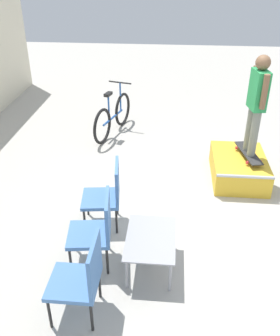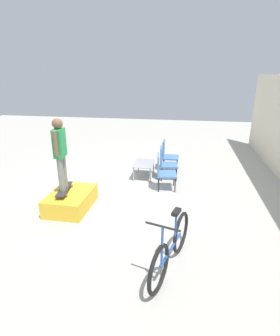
% 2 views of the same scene
% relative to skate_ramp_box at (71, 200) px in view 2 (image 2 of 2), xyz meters
% --- Properties ---
extents(ground_plane, '(24.00, 24.00, 0.00)m').
position_rel_skate_ramp_box_xyz_m(ground_plane, '(-1.07, 0.60, -0.20)').
color(ground_plane, '#B7B2A8').
extents(skate_ramp_box, '(1.29, 0.89, 0.42)m').
position_rel_skate_ramp_box_xyz_m(skate_ramp_box, '(0.00, 0.00, 0.00)').
color(skate_ramp_box, gold).
rests_on(skate_ramp_box, ground_plane).
extents(skateboard_on_ramp, '(0.88, 0.37, 0.07)m').
position_rel_skate_ramp_box_xyz_m(skateboard_on_ramp, '(0.02, -0.13, 0.28)').
color(skateboard_on_ramp, '#2D2D2D').
rests_on(skateboard_on_ramp, skate_ramp_box).
extents(person_skater, '(0.56, 0.26, 1.63)m').
position_rel_skate_ramp_box_xyz_m(person_skater, '(0.02, -0.13, 1.25)').
color(person_skater, gray).
rests_on(person_skater, skateboard_on_ramp).
extents(coffee_table, '(0.87, 0.60, 0.45)m').
position_rel_skate_ramp_box_xyz_m(coffee_table, '(-2.26, 1.38, 0.19)').
color(coffee_table, '#9E9EA3').
rests_on(coffee_table, ground_plane).
extents(patio_chair_left, '(0.52, 0.52, 0.98)m').
position_rel_skate_ramp_box_xyz_m(patio_chair_left, '(-3.04, 2.03, 0.34)').
color(patio_chair_left, black).
rests_on(patio_chair_left, ground_plane).
extents(patio_chair_center, '(0.58, 0.58, 0.98)m').
position_rel_skate_ramp_box_xyz_m(patio_chair_center, '(-2.25, 2.04, 0.34)').
color(patio_chair_center, black).
rests_on(patio_chair_center, ground_plane).
extents(patio_chair_right, '(0.58, 0.58, 0.98)m').
position_rel_skate_ramp_box_xyz_m(patio_chair_right, '(-1.47, 2.04, 0.34)').
color(patio_chair_right, black).
rests_on(patio_chair_right, ground_plane).
extents(bicycle, '(1.72, 0.64, 1.03)m').
position_rel_skate_ramp_box_xyz_m(bicycle, '(1.66, 2.45, 0.19)').
color(bicycle, black).
rests_on(bicycle, ground_plane).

